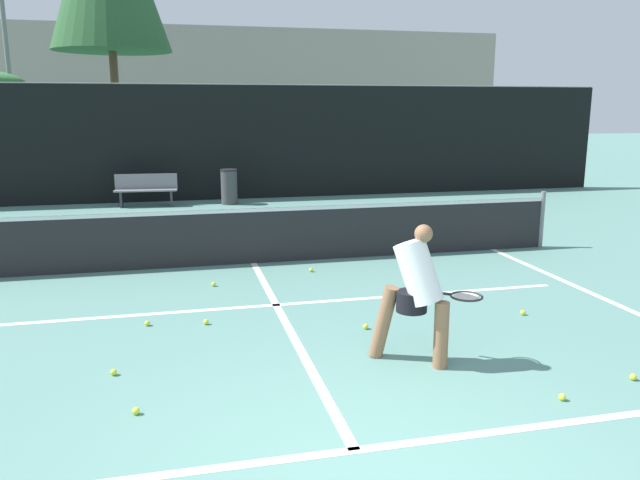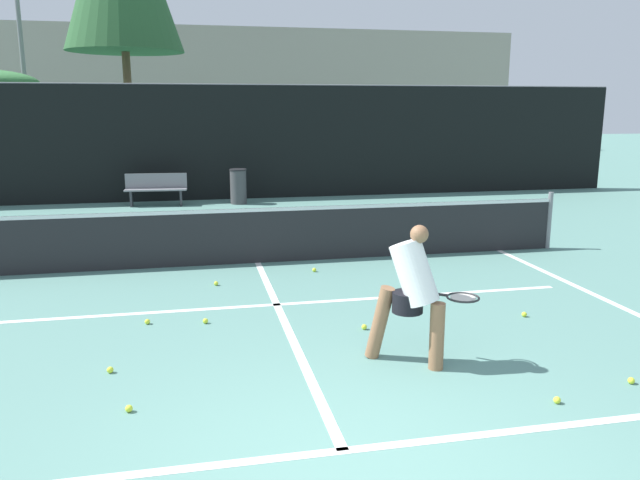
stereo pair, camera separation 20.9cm
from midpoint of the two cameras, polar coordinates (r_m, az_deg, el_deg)
The scene contains 23 objects.
ground_plane at distance 4.82m, azimuth 4.67°, elevation -21.07°, with size 100.00×100.00×0.00m, color slate.
court_baseline_near at distance 5.15m, azimuth 3.35°, elevation -18.68°, with size 11.00×0.10×0.01m, color white.
court_service_line at distance 8.51m, azimuth -3.27°, elevation -5.91°, with size 8.25×0.10×0.01m, color white.
court_center_mark at distance 7.87m, azimuth -2.51°, elevation -7.44°, with size 0.10×6.11×0.01m, color white.
court_sideline_right at distance 9.64m, azimuth 25.09°, elevation -4.90°, with size 0.10×7.11×0.01m, color white.
net at distance 10.65m, azimuth -5.22°, elevation 0.58°, with size 11.09×0.09×1.07m.
fence_back at distance 18.12m, azimuth -8.17°, elevation 8.80°, with size 24.00×0.06×3.25m.
player_practicing at distance 6.46m, azimuth 9.36°, elevation -4.58°, with size 1.20×0.70×1.49m.
tennis_ball_scattered_0 at distance 9.49m, azimuth -8.86°, elevation -3.94°, with size 0.07×0.07×0.07m, color #D1E033.
tennis_ball_scattered_1 at distance 8.02m, azimuth -14.78°, elevation -7.23°, with size 0.07×0.07×0.07m, color #D1E033.
tennis_ball_scattered_2 at distance 10.14m, azimuth 0.07°, elevation -2.75°, with size 0.07×0.07×0.07m, color #D1E033.
tennis_ball_scattered_3 at distance 6.25m, azimuth 21.78°, elevation -13.44°, with size 0.07×0.07×0.07m, color #D1E033.
tennis_ball_scattered_4 at distance 7.61m, azimuth 4.86°, elevation -7.93°, with size 0.07×0.07×0.07m, color #D1E033.
tennis_ball_scattered_5 at distance 6.94m, azimuth 27.37°, elevation -11.35°, with size 0.07×0.07×0.07m, color #D1E033.
tennis_ball_scattered_6 at distance 7.89m, azimuth -9.68°, elevation -7.31°, with size 0.07×0.07×0.07m, color #D1E033.
tennis_ball_scattered_7 at distance 5.90m, azimuth -16.07°, elevation -14.60°, with size 0.07×0.07×0.07m, color #D1E033.
tennis_ball_scattered_8 at distance 8.47m, azimuth 18.85°, elevation -6.45°, with size 0.07×0.07×0.07m, color #D1E033.
tennis_ball_scattered_9 at distance 6.73m, azimuth -17.78°, elevation -11.24°, with size 0.07×0.07×0.07m, color #D1E033.
courtside_bench at distance 17.38m, azimuth -14.42°, elevation 4.60°, with size 1.65×0.49×0.86m.
trash_bin at distance 17.30m, azimuth -7.13°, elevation 4.89°, with size 0.47×0.47×0.96m.
parked_car at distance 22.94m, azimuth 0.71°, elevation 6.93°, with size 1.84×4.52×1.30m.
floodlight_mast at distance 25.25m, azimuth -25.52°, elevation 16.87°, with size 1.10×0.24×8.15m.
building_far at distance 36.78m, azimuth -10.26°, elevation 13.22°, with size 36.00×2.40×6.88m, color gray.
Camera 2 is at (-1.08, -3.88, 2.64)m, focal length 35.00 mm.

